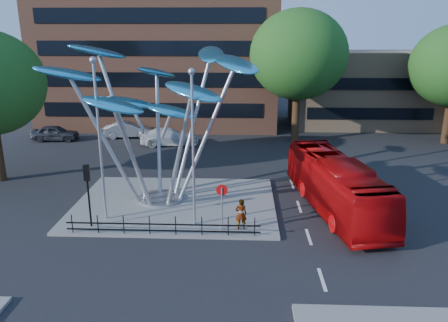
{
  "coord_description": "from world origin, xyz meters",
  "views": [
    {
      "loc": [
        3.0,
        -18.53,
        10.25
      ],
      "look_at": [
        2.05,
        4.0,
        3.42
      ],
      "focal_mm": 35.0,
      "sensor_mm": 36.0,
      "label": 1
    }
  ],
  "objects_px": {
    "street_lamp_right": "(193,135)",
    "red_bus": "(336,184)",
    "no_entry_sign_island": "(222,199)",
    "parked_car_right": "(169,137)",
    "leaf_sculpture": "(155,90)",
    "tree_right": "(299,55)",
    "street_lamp_left": "(99,127)",
    "pedestrian": "(241,214)",
    "parked_car_mid": "(128,130)",
    "parked_car_left": "(55,133)",
    "traffic_light_island": "(87,183)"
  },
  "relations": [
    {
      "from": "street_lamp_right",
      "to": "red_bus",
      "type": "height_order",
      "value": "street_lamp_right"
    },
    {
      "from": "no_entry_sign_island",
      "to": "parked_car_right",
      "type": "relative_size",
      "value": 0.46
    },
    {
      "from": "leaf_sculpture",
      "to": "red_bus",
      "type": "relative_size",
      "value": 1.14
    },
    {
      "from": "tree_right",
      "to": "street_lamp_left",
      "type": "xyz_separation_m",
      "value": [
        -12.5,
        -18.5,
        -2.68
      ]
    },
    {
      "from": "tree_right",
      "to": "leaf_sculpture",
      "type": "height_order",
      "value": "tree_right"
    },
    {
      "from": "pedestrian",
      "to": "parked_car_mid",
      "type": "height_order",
      "value": "pedestrian"
    },
    {
      "from": "leaf_sculpture",
      "to": "no_entry_sign_island",
      "type": "xyz_separation_m",
      "value": [
        4.07,
        -4.16,
        -5.06
      ]
    },
    {
      "from": "no_entry_sign_island",
      "to": "street_lamp_right",
      "type": "bearing_deg",
      "value": 162.13
    },
    {
      "from": "leaf_sculpture",
      "to": "parked_car_right",
      "type": "relative_size",
      "value": 2.39
    },
    {
      "from": "leaf_sculpture",
      "to": "street_lamp_right",
      "type": "distance_m",
      "value": 4.83
    },
    {
      "from": "leaf_sculpture",
      "to": "street_lamp_right",
      "type": "relative_size",
      "value": 1.53
    },
    {
      "from": "parked_car_right",
      "to": "parked_car_left",
      "type": "bearing_deg",
      "value": 75.54
    },
    {
      "from": "tree_right",
      "to": "no_entry_sign_island",
      "type": "relative_size",
      "value": 4.94
    },
    {
      "from": "street_lamp_left",
      "to": "parked_car_left",
      "type": "relative_size",
      "value": 2.02
    },
    {
      "from": "red_bus",
      "to": "pedestrian",
      "type": "distance_m",
      "value": 6.39
    },
    {
      "from": "tree_right",
      "to": "street_lamp_left",
      "type": "distance_m",
      "value": 22.49
    },
    {
      "from": "no_entry_sign_island",
      "to": "pedestrian",
      "type": "height_order",
      "value": "no_entry_sign_island"
    },
    {
      "from": "parked_car_left",
      "to": "pedestrian",
      "type": "bearing_deg",
      "value": -140.5
    },
    {
      "from": "red_bus",
      "to": "no_entry_sign_island",
      "type": "bearing_deg",
      "value": -163.86
    },
    {
      "from": "pedestrian",
      "to": "parked_car_mid",
      "type": "bearing_deg",
      "value": -66.06
    },
    {
      "from": "traffic_light_island",
      "to": "no_entry_sign_island",
      "type": "xyz_separation_m",
      "value": [
        7.0,
        0.02,
        -0.8
      ]
    },
    {
      "from": "no_entry_sign_island",
      "to": "pedestrian",
      "type": "distance_m",
      "value": 1.3
    },
    {
      "from": "street_lamp_right",
      "to": "parked_car_mid",
      "type": "distance_m",
      "value": 22.19
    },
    {
      "from": "pedestrian",
      "to": "parked_car_right",
      "type": "xyz_separation_m",
      "value": [
        -6.67,
        17.74,
        -0.21
      ]
    },
    {
      "from": "pedestrian",
      "to": "parked_car_left",
      "type": "xyz_separation_m",
      "value": [
        -17.87,
        18.94,
        -0.25
      ]
    },
    {
      "from": "street_lamp_right",
      "to": "no_entry_sign_island",
      "type": "height_order",
      "value": "street_lamp_right"
    },
    {
      "from": "leaf_sculpture",
      "to": "tree_right",
      "type": "bearing_deg",
      "value": 56.69
    },
    {
      "from": "no_entry_sign_island",
      "to": "parked_car_left",
      "type": "relative_size",
      "value": 0.56
    },
    {
      "from": "street_lamp_right",
      "to": "traffic_light_island",
      "type": "xyz_separation_m",
      "value": [
        -5.5,
        -0.5,
        -2.48
      ]
    },
    {
      "from": "leaf_sculpture",
      "to": "parked_car_right",
      "type": "xyz_separation_m",
      "value": [
        -1.6,
        13.55,
        -6.1
      ]
    },
    {
      "from": "parked_car_mid",
      "to": "parked_car_left",
      "type": "bearing_deg",
      "value": 93.81
    },
    {
      "from": "tree_right",
      "to": "pedestrian",
      "type": "distance_m",
      "value": 21.33
    },
    {
      "from": "street_lamp_right",
      "to": "pedestrian",
      "type": "relative_size",
      "value": 4.96
    },
    {
      "from": "tree_right",
      "to": "parked_car_right",
      "type": "relative_size",
      "value": 2.27
    },
    {
      "from": "street_lamp_right",
      "to": "parked_car_right",
      "type": "height_order",
      "value": "street_lamp_right"
    },
    {
      "from": "parked_car_left",
      "to": "parked_car_mid",
      "type": "relative_size",
      "value": 0.93
    },
    {
      "from": "no_entry_sign_island",
      "to": "parked_car_mid",
      "type": "distance_m",
      "value": 22.86
    },
    {
      "from": "street_lamp_right",
      "to": "red_bus",
      "type": "xyz_separation_m",
      "value": [
        8.0,
        2.71,
        -3.53
      ]
    },
    {
      "from": "street_lamp_left",
      "to": "parked_car_right",
      "type": "distance_m",
      "value": 17.37
    },
    {
      "from": "parked_car_left",
      "to": "parked_car_right",
      "type": "height_order",
      "value": "parked_car_right"
    },
    {
      "from": "street_lamp_left",
      "to": "no_entry_sign_island",
      "type": "xyz_separation_m",
      "value": [
        6.5,
        -0.98,
        -3.54
      ]
    },
    {
      "from": "leaf_sculpture",
      "to": "street_lamp_right",
      "type": "bearing_deg",
      "value": -55.09
    },
    {
      "from": "parked_car_right",
      "to": "red_bus",
      "type": "bearing_deg",
      "value": -148.39
    },
    {
      "from": "traffic_light_island",
      "to": "street_lamp_left",
      "type": "bearing_deg",
      "value": 63.43
    },
    {
      "from": "leaf_sculpture",
      "to": "parked_car_mid",
      "type": "xyz_separation_m",
      "value": [
        -6.1,
        16.28,
        -6.1
      ]
    },
    {
      "from": "traffic_light_island",
      "to": "pedestrian",
      "type": "height_order",
      "value": "traffic_light_island"
    },
    {
      "from": "parked_car_mid",
      "to": "street_lamp_left",
      "type": "bearing_deg",
      "value": -178.31
    },
    {
      "from": "street_lamp_right",
      "to": "parked_car_mid",
      "type": "bearing_deg",
      "value": 113.48
    },
    {
      "from": "street_lamp_left",
      "to": "pedestrian",
      "type": "height_order",
      "value": "street_lamp_left"
    },
    {
      "from": "tree_right",
      "to": "no_entry_sign_island",
      "type": "bearing_deg",
      "value": -107.12
    }
  ]
}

